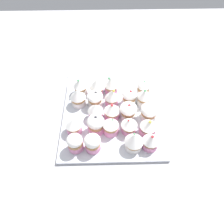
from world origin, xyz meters
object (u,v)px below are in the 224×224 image
Objects in this scene: cupcake_15 at (129,125)px; baking_tray at (112,118)px; cupcake_20 at (148,126)px; cupcake_21 at (151,141)px; cupcake_9 at (110,85)px; cupcake_11 at (112,111)px; cupcake_13 at (129,97)px; cupcake_14 at (128,111)px; cupcake_17 at (144,88)px; cupcake_7 at (96,124)px; cupcake_19 at (149,112)px; cupcake_10 at (112,97)px; cupcake_18 at (144,97)px; cupcake_4 at (97,86)px; cupcake_0 at (80,86)px; cupcake_8 at (93,143)px; napkin at (85,74)px; cupcake_12 at (111,126)px; cupcake_16 at (134,141)px; cupcake_5 at (95,99)px; cupcake_6 at (96,110)px; cupcake_2 at (74,125)px; cupcake_1 at (78,97)px; cupcake_3 at (75,143)px.

baking_tray is at bearing -138.29° from cupcake_15.
cupcake_20 is 0.99× the size of cupcake_21.
cupcake_21 is (27.26, 13.35, -0.38)cm from cupcake_9.
cupcake_11 reaches higher than cupcake_20.
cupcake_9 reaches higher than cupcake_13.
cupcake_14 is 14.67cm from cupcake_17.
cupcake_7 is 20.83cm from cupcake_19.
cupcake_10 is 1.05× the size of cupcake_21.
cupcake_14 is 0.93× the size of cupcake_18.
cupcake_4 and cupcake_18 have the same top height.
cupcake_4 reaches higher than cupcake_15.
cupcake_4 is 17.85cm from cupcake_14.
cupcake_4 is 18.95cm from cupcake_7.
cupcake_0 reaches higher than cupcake_8.
cupcake_21 is 47.21cm from napkin.
cupcake_12 is at bearing -92.19° from cupcake_20.
cupcake_0 reaches higher than napkin.
baking_tray is 15.92cm from cupcake_8.
baking_tray is at bearing 43.76° from cupcake_0.
cupcake_0 is 1.00× the size of cupcake_9.
cupcake_14 is 1.06× the size of cupcake_19.
baking_tray is at bearing -152.18° from cupcake_16.
cupcake_9 is at bearing 43.81° from napkin.
cupcake_7 is 20.29cm from cupcake_21.
cupcake_6 is (6.35, 0.36, 0.51)cm from cupcake_5.
cupcake_15 reaches higher than cupcake_2.
cupcake_7 is 1.06× the size of cupcake_12.
cupcake_10 is 1.19× the size of cupcake_17.
cupcake_14 is (7.22, 19.63, -0.43)cm from cupcake_1.
cupcake_9 reaches higher than cupcake_19.
cupcake_12 is 0.96× the size of cupcake_13.
cupcake_20 is at bearing 32.05° from cupcake_9.
cupcake_7 is 1.01× the size of cupcake_11.
cupcake_3 is (20.65, 0.52, -0.49)cm from cupcake_1.
cupcake_21 is (-0.10, 5.79, -0.21)cm from cupcake_16.
cupcake_1 reaches higher than cupcake_19.
cupcake_13 is at bearing 66.44° from cupcake_4.
cupcake_8 is 0.94× the size of cupcake_20.
cupcake_3 is 6.01cm from cupcake_8.
cupcake_16 is 1.12× the size of cupcake_19.
cupcake_10 reaches higher than cupcake_20.
cupcake_18 is (-13.63, 7.07, 0.42)cm from cupcake_15.
cupcake_12 is at bearing -28.83° from cupcake_13.
cupcake_18 is (6.03, 19.15, -0.16)cm from cupcake_4.
cupcake_3 is 13.95cm from cupcake_12.
cupcake_4 reaches higher than cupcake_17.
cupcake_0 is at bearing 176.56° from cupcake_2.
cupcake_0 is 1.05× the size of cupcake_11.
cupcake_7 is (13.20, 7.46, -0.29)cm from cupcake_1.
cupcake_10 reaches higher than cupcake_2.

